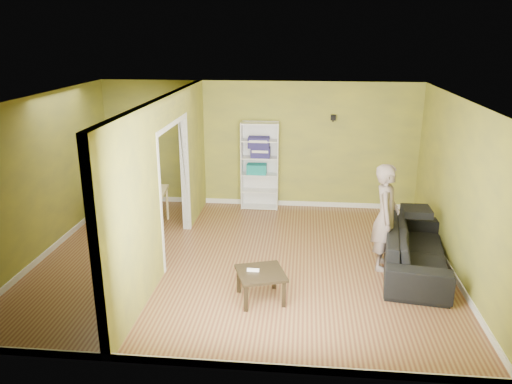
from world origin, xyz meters
TOP-DOWN VIEW (x-y plane):
  - room_shell at (0.00, 0.00)m, footprint 6.50×6.50m
  - partition at (-1.20, 0.00)m, footprint 0.22×5.50m
  - wall_speaker at (1.50, 2.69)m, footprint 0.10×0.10m
  - sofa at (2.70, -0.04)m, footprint 2.46×1.33m
  - person at (2.21, -0.02)m, footprint 0.80×0.68m
  - bookshelf at (0.05, 2.60)m, footprint 0.76×0.33m
  - paper_box_teal at (-0.02, 2.56)m, footprint 0.40×0.26m
  - paper_box_navy_b at (0.06, 2.56)m, footprint 0.39×0.25m
  - paper_box_navy_c at (0.02, 2.56)m, footprint 0.42×0.28m
  - coffee_table at (0.41, -1.21)m, footprint 0.62×0.62m
  - game_controller at (0.30, -1.20)m, footprint 0.17×0.04m
  - dining_table at (-2.17, 1.29)m, footprint 1.13×0.76m
  - chair_left at (-2.86, 1.29)m, footprint 0.51×0.51m
  - chair_near at (-2.10, 0.72)m, footprint 0.55×0.55m
  - chair_far at (-2.17, 1.88)m, footprint 0.45×0.45m

SIDE VIEW (x-z plane):
  - coffee_table at x=0.41m, z-range 0.14..0.56m
  - game_controller at x=0.30m, z-range 0.42..0.45m
  - chair_left at x=-2.86m, z-range 0.00..0.88m
  - sofa at x=2.70m, z-range 0.00..0.89m
  - chair_far at x=-2.17m, z-range 0.00..0.92m
  - chair_near at x=-2.10m, z-range 0.00..1.02m
  - dining_table at x=-2.17m, z-range 0.28..0.98m
  - paper_box_teal at x=-0.02m, z-range 0.74..0.94m
  - bookshelf at x=0.05m, z-range 0.00..1.81m
  - person at x=2.21m, z-range 0.00..1.95m
  - paper_box_navy_b at x=0.06m, z-range 1.09..1.29m
  - room_shell at x=0.00m, z-range -1.95..4.55m
  - partition at x=-1.20m, z-range 0.00..2.60m
  - paper_box_navy_c at x=0.02m, z-range 1.31..1.52m
  - wall_speaker at x=1.50m, z-range 1.85..1.95m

